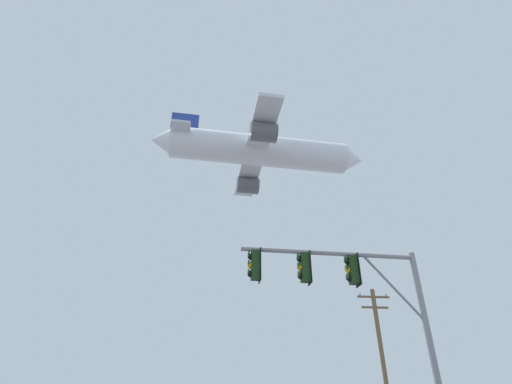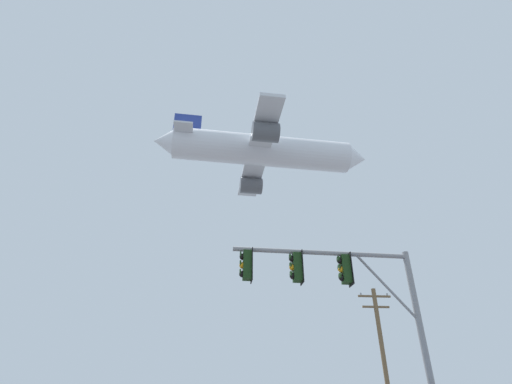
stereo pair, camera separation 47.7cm
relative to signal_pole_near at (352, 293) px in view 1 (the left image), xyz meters
name	(u,v)px [view 1 (the left image)]	position (x,y,z in m)	size (l,w,h in m)	color
signal_pole_near	(352,293)	(0.00, 0.00, 0.00)	(5.82, 0.62, 6.28)	gray
utility_pole	(382,357)	(6.18, 13.76, -0.03)	(2.20, 0.28, 9.04)	brown
airplane	(260,151)	(0.45, 32.12, 28.55)	(29.83, 23.05, 8.13)	white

